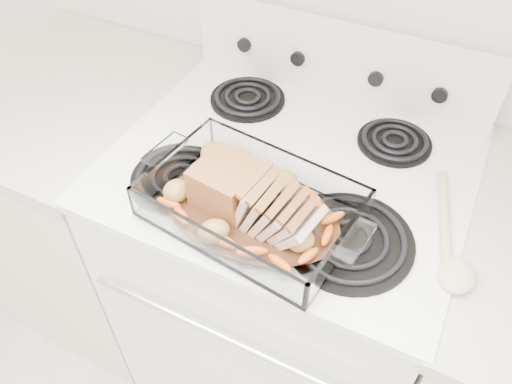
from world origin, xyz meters
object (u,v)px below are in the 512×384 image
at_px(counter_left, 100,205).
at_px(pork_roast, 244,195).
at_px(baking_dish, 251,208).
at_px(electric_range, 283,276).

distance_m(counter_left, pork_roast, 0.86).
xyz_separation_m(counter_left, baking_dish, (0.66, -0.19, 0.50)).
relative_size(electric_range, pork_roast, 4.35).
relative_size(baking_dish, pork_roast, 1.54).
distance_m(electric_range, baking_dish, 0.52).
relative_size(counter_left, baking_dish, 2.36).
bearing_deg(pork_roast, baking_dish, 4.51).
height_order(electric_range, baking_dish, electric_range).
height_order(counter_left, pork_roast, pork_roast).
bearing_deg(counter_left, pork_roast, -16.37).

